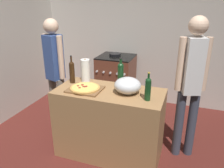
# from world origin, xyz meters

# --- Properties ---
(ground_plane) EXTENTS (4.34, 3.09, 0.02)m
(ground_plane) POSITION_xyz_m (0.00, 1.24, -0.01)
(ground_plane) COLOR #511E19
(kitchen_wall_rear) EXTENTS (4.34, 0.10, 2.60)m
(kitchen_wall_rear) POSITION_xyz_m (0.00, 2.54, 1.30)
(kitchen_wall_rear) COLOR #BCB7AD
(kitchen_wall_rear) RESTS_ON ground_plane
(kitchen_wall_left) EXTENTS (0.10, 3.09, 2.60)m
(kitchen_wall_left) POSITION_xyz_m (-1.92, 1.24, 1.30)
(kitchen_wall_left) COLOR #BCB7AD
(kitchen_wall_left) RESTS_ON ground_plane
(counter) EXTENTS (1.30, 0.61, 0.89)m
(counter) POSITION_xyz_m (0.04, 0.70, 0.44)
(counter) COLOR #9E7247
(counter) RESTS_ON ground_plane
(cutting_board) EXTENTS (0.40, 0.32, 0.02)m
(cutting_board) POSITION_xyz_m (-0.24, 0.62, 0.90)
(cutting_board) COLOR brown
(cutting_board) RESTS_ON counter
(pizza) EXTENTS (0.36, 0.36, 0.03)m
(pizza) POSITION_xyz_m (-0.24, 0.62, 0.92)
(pizza) COLOR tan
(pizza) RESTS_ON cutting_board
(mixing_bowl) EXTENTS (0.31, 0.31, 0.19)m
(mixing_bowl) POSITION_xyz_m (0.26, 0.71, 0.98)
(mixing_bowl) COLOR #B2B2B7
(mixing_bowl) RESTS_ON counter
(paper_towel_roll) EXTENTS (0.12, 0.12, 0.30)m
(paper_towel_roll) POSITION_xyz_m (-0.37, 0.91, 1.04)
(paper_towel_roll) COLOR white
(paper_towel_roll) RESTS_ON counter
(wine_bottle_amber) EXTENTS (0.07, 0.07, 0.36)m
(wine_bottle_amber) POSITION_xyz_m (-0.50, 0.80, 1.04)
(wine_bottle_amber) COLOR #331E0F
(wine_bottle_amber) RESTS_ON counter
(wine_bottle_clear) EXTENTS (0.07, 0.07, 0.32)m
(wine_bottle_clear) POSITION_xyz_m (0.52, 0.60, 1.03)
(wine_bottle_clear) COLOR #143819
(wine_bottle_clear) RESTS_ON counter
(wine_bottle_green) EXTENTS (0.08, 0.08, 0.35)m
(wine_bottle_green) POSITION_xyz_m (0.11, 0.92, 1.05)
(wine_bottle_green) COLOR #143819
(wine_bottle_green) RESTS_ON counter
(stove) EXTENTS (0.63, 0.62, 0.98)m
(stove) POSITION_xyz_m (-0.36, 2.14, 0.47)
(stove) COLOR brown
(stove) RESTS_ON ground_plane
(person_in_stripes) EXTENTS (0.35, 0.25, 1.67)m
(person_in_stripes) POSITION_xyz_m (-0.89, 1.00, 0.96)
(person_in_stripes) COLOR slate
(person_in_stripes) RESTS_ON ground_plane
(person_in_red) EXTENTS (0.35, 0.25, 1.76)m
(person_in_red) POSITION_xyz_m (0.95, 1.01, 1.02)
(person_in_red) COLOR #383D4C
(person_in_red) RESTS_ON ground_plane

